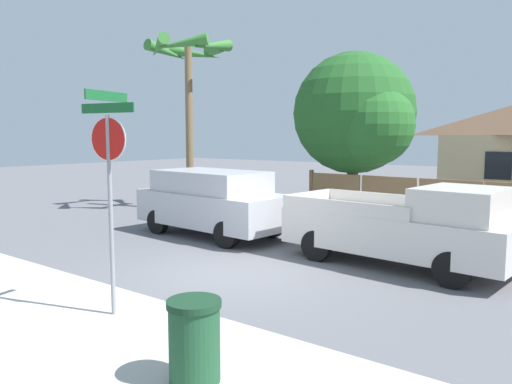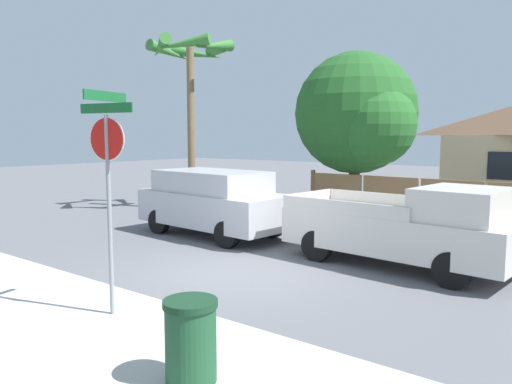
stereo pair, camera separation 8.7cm
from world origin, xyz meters
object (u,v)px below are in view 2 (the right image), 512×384
(palm_tree, at_px, (190,63))
(orange_pickup, at_px, (408,227))
(red_suv, at_px, (214,201))
(oak_tree, at_px, (359,116))
(stop_sign, at_px, (108,164))
(trash_bin, at_px, (191,340))

(palm_tree, distance_m, orange_pickup, 11.44)
(red_suv, distance_m, orange_pickup, 5.69)
(oak_tree, bearing_deg, orange_pickup, -55.44)
(palm_tree, height_order, stop_sign, palm_tree)
(palm_tree, distance_m, trash_bin, 14.79)
(palm_tree, height_order, red_suv, palm_tree)
(oak_tree, distance_m, trash_bin, 13.58)
(stop_sign, bearing_deg, oak_tree, 85.34)
(red_suv, xyz_separation_m, trash_bin, (5.62, -6.52, -0.51))
(stop_sign, bearing_deg, red_suv, 105.93)
(palm_tree, bearing_deg, stop_sign, -51.29)
(palm_tree, height_order, orange_pickup, palm_tree)
(oak_tree, bearing_deg, palm_tree, -154.23)
(oak_tree, bearing_deg, trash_bin, -71.90)
(stop_sign, bearing_deg, orange_pickup, 53.01)
(red_suv, relative_size, stop_sign, 1.35)
(palm_tree, bearing_deg, oak_tree, 25.77)
(red_suv, height_order, stop_sign, stop_sign)
(stop_sign, relative_size, trash_bin, 3.62)
(oak_tree, height_order, trash_bin, oak_tree)
(palm_tree, relative_size, trash_bin, 6.66)
(orange_pickup, relative_size, stop_sign, 1.46)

